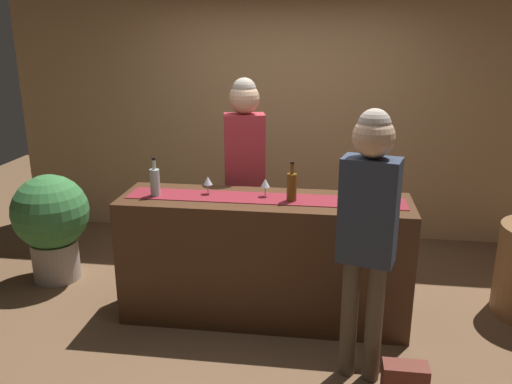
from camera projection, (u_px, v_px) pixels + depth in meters
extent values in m
plane|color=brown|center=(264.00, 315.00, 4.26)|extent=(10.00, 10.00, 0.00)
cube|color=tan|center=(286.00, 103.00, 5.63)|extent=(6.00, 0.12, 2.90)
cube|color=#472B19|center=(264.00, 259.00, 4.12)|extent=(2.20, 0.60, 0.98)
cube|color=maroon|center=(264.00, 198.00, 3.97)|extent=(2.09, 0.28, 0.01)
cylinder|color=#B2C6C1|center=(155.00, 183.00, 4.00)|extent=(0.07, 0.07, 0.21)
cylinder|color=#B2C6C1|center=(154.00, 165.00, 3.96)|extent=(0.03, 0.03, 0.08)
cylinder|color=black|center=(154.00, 159.00, 3.95)|extent=(0.03, 0.03, 0.02)
cylinder|color=#194723|center=(374.00, 186.00, 3.92)|extent=(0.07, 0.07, 0.21)
cylinder|color=#194723|center=(375.00, 168.00, 3.88)|extent=(0.03, 0.03, 0.08)
cylinder|color=black|center=(376.00, 162.00, 3.86)|extent=(0.03, 0.03, 0.02)
cylinder|color=brown|center=(292.00, 188.00, 3.88)|extent=(0.07, 0.07, 0.21)
cylinder|color=brown|center=(292.00, 169.00, 3.84)|extent=(0.03, 0.03, 0.08)
cylinder|color=black|center=(292.00, 163.00, 3.83)|extent=(0.03, 0.03, 0.02)
cylinder|color=silver|center=(208.00, 194.00, 4.07)|extent=(0.06, 0.06, 0.00)
cylinder|color=silver|center=(208.00, 189.00, 4.06)|extent=(0.01, 0.01, 0.08)
cone|color=silver|center=(208.00, 181.00, 4.04)|extent=(0.07, 0.07, 0.06)
cylinder|color=silver|center=(265.00, 197.00, 4.01)|extent=(0.06, 0.06, 0.00)
cylinder|color=silver|center=(265.00, 192.00, 4.00)|extent=(0.01, 0.01, 0.08)
cone|color=silver|center=(265.00, 183.00, 3.98)|extent=(0.07, 0.07, 0.06)
cylinder|color=#26262B|center=(254.00, 237.00, 4.72)|extent=(0.11, 0.11, 0.85)
cylinder|color=#26262B|center=(236.00, 237.00, 4.71)|extent=(0.11, 0.11, 0.85)
cube|color=#B7333D|center=(245.00, 154.00, 4.49)|extent=(0.37, 0.27, 0.68)
sphere|color=#DBAD89|center=(244.00, 98.00, 4.35)|extent=(0.26, 0.26, 0.26)
sphere|color=#AD9E8E|center=(244.00, 90.00, 4.33)|extent=(0.20, 0.20, 0.20)
cylinder|color=brown|center=(349.00, 317.00, 3.43)|extent=(0.11, 0.11, 0.83)
cylinder|color=brown|center=(374.00, 322.00, 3.37)|extent=(0.11, 0.11, 0.83)
cube|color=#2D384C|center=(369.00, 211.00, 3.18)|extent=(0.38, 0.28, 0.66)
sphere|color=#DBAD89|center=(374.00, 137.00, 3.05)|extent=(0.25, 0.25, 0.25)
sphere|color=#AD9E8E|center=(374.00, 125.00, 3.03)|extent=(0.19, 0.19, 0.19)
cylinder|color=#9E9389|center=(56.00, 260.00, 4.84)|extent=(0.41, 0.41, 0.36)
sphere|color=#387A3D|center=(50.00, 212.00, 4.70)|extent=(0.67, 0.67, 0.67)
cube|color=brown|center=(405.00, 380.00, 3.30)|extent=(0.28, 0.14, 0.22)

